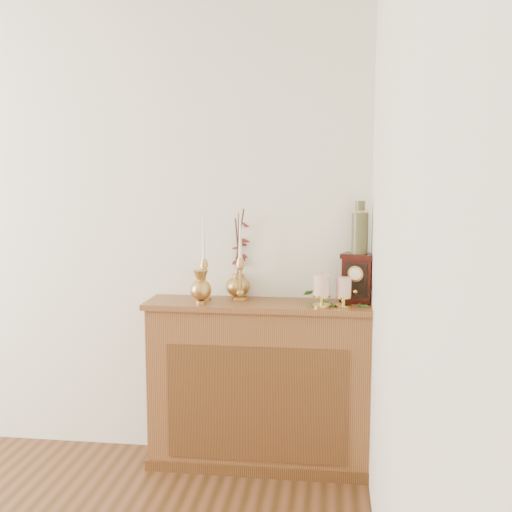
# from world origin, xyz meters

# --- Properties ---
(console_shelf) EXTENTS (1.24, 0.34, 0.93)m
(console_shelf) POSITION_xyz_m (1.40, 2.10, 0.44)
(console_shelf) COLOR brown
(console_shelf) RESTS_ON ground
(candlestick_left) EXTENTS (0.08, 0.08, 0.46)m
(candlestick_left) POSITION_xyz_m (1.09, 2.11, 1.08)
(candlestick_left) COLOR tan
(candlestick_left) RESTS_ON console_shelf
(candlestick_center) EXTENTS (0.08, 0.08, 0.48)m
(candlestick_center) POSITION_xyz_m (1.29, 2.13, 1.09)
(candlestick_center) COLOR tan
(candlestick_center) RESTS_ON console_shelf
(bud_vase) EXTENTS (0.11, 0.11, 0.18)m
(bud_vase) POSITION_xyz_m (1.10, 2.00, 1.02)
(bud_vase) COLOR tan
(bud_vase) RESTS_ON console_shelf
(ginger_jar) EXTENTS (0.20, 0.22, 0.50)m
(ginger_jar) POSITION_xyz_m (1.27, 2.24, 1.16)
(ginger_jar) COLOR tan
(ginger_jar) RESTS_ON console_shelf
(pillar_candle_left) EXTENTS (0.10, 0.10, 0.18)m
(pillar_candle_left) POSITION_xyz_m (1.74, 2.00, 1.03)
(pillar_candle_left) COLOR gold
(pillar_candle_left) RESTS_ON console_shelf
(pillar_candle_right) EXTENTS (0.09, 0.09, 0.17)m
(pillar_candle_right) POSITION_xyz_m (1.85, 2.02, 1.02)
(pillar_candle_right) COLOR gold
(pillar_candle_right) RESTS_ON console_shelf
(ivy_garland) EXTENTS (0.39, 0.19, 0.09)m
(ivy_garland) POSITION_xyz_m (1.80, 2.11, 0.95)
(ivy_garland) COLOR #3E732C
(ivy_garland) RESTS_ON console_shelf
(mantel_clock) EXTENTS (0.21, 0.18, 0.27)m
(mantel_clock) POSITION_xyz_m (1.93, 2.16, 1.06)
(mantel_clock) COLOR black
(mantel_clock) RESTS_ON console_shelf
(ceramic_vase) EXTENTS (0.09, 0.09, 0.28)m
(ceramic_vase) POSITION_xyz_m (1.93, 2.16, 1.32)
(ceramic_vase) COLOR #172F23
(ceramic_vase) RESTS_ON mantel_clock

